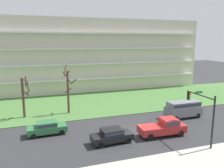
{
  "coord_description": "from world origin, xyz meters",
  "views": [
    {
      "loc": [
        -10.46,
        -23.59,
        10.76
      ],
      "look_at": [
        -0.53,
        6.0,
        4.79
      ],
      "focal_mm": 36.62,
      "sensor_mm": 36.0,
      "label": 1
    }
  ],
  "objects_px": {
    "tree_left": "(68,90)",
    "sedan_green_center_right": "(47,127)",
    "pickup_red_near_right": "(164,127)",
    "traffic_signal_mast": "(203,109)",
    "sedan_black_center_left": "(112,135)",
    "tree_far_left": "(24,96)",
    "van_gray_near_left": "(183,108)"
  },
  "relations": [
    {
      "from": "sedan_green_center_right",
      "to": "traffic_signal_mast",
      "type": "height_order",
      "value": "traffic_signal_mast"
    },
    {
      "from": "sedan_green_center_right",
      "to": "pickup_red_near_right",
      "type": "xyz_separation_m",
      "value": [
        12.7,
        -4.51,
        0.14
      ]
    },
    {
      "from": "tree_left",
      "to": "sedan_green_center_right",
      "type": "distance_m",
      "value": 8.39
    },
    {
      "from": "tree_left",
      "to": "sedan_black_center_left",
      "type": "bearing_deg",
      "value": -75.96
    },
    {
      "from": "sedan_black_center_left",
      "to": "sedan_green_center_right",
      "type": "relative_size",
      "value": 1.01
    },
    {
      "from": "van_gray_near_left",
      "to": "sedan_green_center_right",
      "type": "bearing_deg",
      "value": -0.75
    },
    {
      "from": "tree_far_left",
      "to": "pickup_red_near_right",
      "type": "xyz_separation_m",
      "value": [
        15.32,
        -11.58,
        -2.15
      ]
    },
    {
      "from": "sedan_green_center_right",
      "to": "traffic_signal_mast",
      "type": "bearing_deg",
      "value": 151.54
    },
    {
      "from": "tree_far_left",
      "to": "sedan_black_center_left",
      "type": "relative_size",
      "value": 1.34
    },
    {
      "from": "sedan_green_center_right",
      "to": "pickup_red_near_right",
      "type": "relative_size",
      "value": 0.82
    },
    {
      "from": "van_gray_near_left",
      "to": "traffic_signal_mast",
      "type": "xyz_separation_m",
      "value": [
        -3.22,
        -7.59,
        2.37
      ]
    },
    {
      "from": "tree_far_left",
      "to": "van_gray_near_left",
      "type": "height_order",
      "value": "tree_far_left"
    },
    {
      "from": "sedan_green_center_right",
      "to": "pickup_red_near_right",
      "type": "height_order",
      "value": "pickup_red_near_right"
    },
    {
      "from": "pickup_red_near_right",
      "to": "traffic_signal_mast",
      "type": "distance_m",
      "value": 4.9
    },
    {
      "from": "traffic_signal_mast",
      "to": "pickup_red_near_right",
      "type": "bearing_deg",
      "value": 130.63
    },
    {
      "from": "tree_left",
      "to": "van_gray_near_left",
      "type": "bearing_deg",
      "value": -25.28
    },
    {
      "from": "van_gray_near_left",
      "to": "sedan_black_center_left",
      "type": "distance_m",
      "value": 12.97
    },
    {
      "from": "tree_left",
      "to": "van_gray_near_left",
      "type": "xyz_separation_m",
      "value": [
        15.05,
        -7.11,
        -2.24
      ]
    },
    {
      "from": "sedan_black_center_left",
      "to": "traffic_signal_mast",
      "type": "distance_m",
      "value": 9.88
    },
    {
      "from": "tree_far_left",
      "to": "tree_left",
      "type": "bearing_deg",
      "value": 0.37
    },
    {
      "from": "tree_left",
      "to": "pickup_red_near_right",
      "type": "distance_m",
      "value": 15.05
    },
    {
      "from": "pickup_red_near_right",
      "to": "sedan_green_center_right",
      "type": "bearing_deg",
      "value": 162.69
    },
    {
      "from": "tree_far_left",
      "to": "pickup_red_near_right",
      "type": "bearing_deg",
      "value": -37.09
    },
    {
      "from": "van_gray_near_left",
      "to": "traffic_signal_mast",
      "type": "distance_m",
      "value": 8.57
    },
    {
      "from": "tree_far_left",
      "to": "traffic_signal_mast",
      "type": "distance_m",
      "value": 23.19
    },
    {
      "from": "van_gray_near_left",
      "to": "traffic_signal_mast",
      "type": "bearing_deg",
      "value": 66.25
    },
    {
      "from": "van_gray_near_left",
      "to": "pickup_red_near_right",
      "type": "xyz_separation_m",
      "value": [
        -5.86,
        -4.51,
        -0.38
      ]
    },
    {
      "from": "sedan_black_center_left",
      "to": "pickup_red_near_right",
      "type": "xyz_separation_m",
      "value": [
        6.29,
        -0.01,
        0.14
      ]
    },
    {
      "from": "tree_far_left",
      "to": "traffic_signal_mast",
      "type": "xyz_separation_m",
      "value": [
        17.96,
        -14.66,
        0.59
      ]
    },
    {
      "from": "tree_far_left",
      "to": "tree_left",
      "type": "xyz_separation_m",
      "value": [
        6.12,
        0.04,
        0.46
      ]
    },
    {
      "from": "sedan_black_center_left",
      "to": "tree_left",
      "type": "bearing_deg",
      "value": 100.99
    },
    {
      "from": "tree_left",
      "to": "van_gray_near_left",
      "type": "relative_size",
      "value": 1.4
    }
  ]
}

